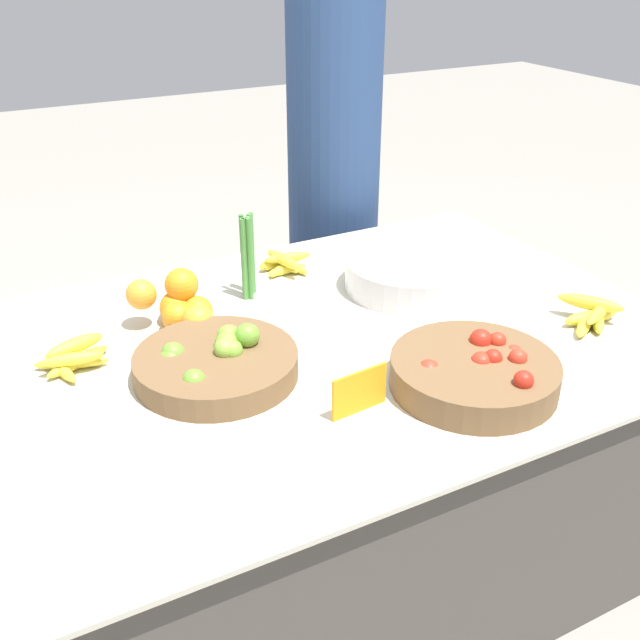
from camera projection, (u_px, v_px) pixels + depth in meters
ground_plane at (320, 540)px, 2.02m from camera, size 12.00×12.00×0.00m
market_table at (320, 447)px, 1.88m from camera, size 1.64×1.12×0.62m
lime_bowl at (216, 363)px, 1.57m from camera, size 0.35×0.35×0.10m
tomato_basket at (475, 372)px, 1.54m from camera, size 0.35×0.35×0.09m
orange_pile at (181, 306)px, 1.76m from camera, size 0.19×0.17×0.14m
metal_bowl at (411, 274)px, 1.96m from camera, size 0.34×0.34×0.08m
price_sign at (359, 392)px, 1.45m from camera, size 0.13×0.02×0.09m
veg_bundle at (248, 257)px, 1.88m from camera, size 0.05×0.05×0.22m
banana_bunch_front_right at (72, 358)px, 1.60m from camera, size 0.17×0.14×0.06m
banana_bunch_middle_right at (592, 314)px, 1.78m from camera, size 0.18×0.16×0.06m
banana_bunch_back_center at (284, 263)px, 2.07m from camera, size 0.15×0.17×0.06m
vendor_person at (334, 181)px, 2.54m from camera, size 0.31×0.31×1.52m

